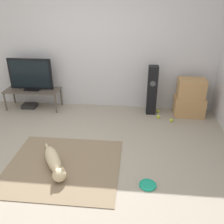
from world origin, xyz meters
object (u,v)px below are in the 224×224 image
Objects in this scene: dog at (54,162)px; cardboard_box_upper at (191,89)px; floor_speaker at (152,90)px; frisbee at (148,185)px; tv at (30,75)px; tennis_ball_by_boxes at (158,117)px; tennis_ball_loose_on_carpet at (172,120)px; tv_stand at (33,92)px; cardboard_box_lower at (189,106)px; tennis_ball_near_speaker at (158,111)px; game_console at (29,106)px.

cardboard_box_upper is (2.21, 1.97, 0.47)m from dog.
dog is 2.50m from floor_speaker.
frisbee is at bearing -112.00° from cardboard_box_upper.
tv reaches higher than floor_speaker.
tennis_ball_by_boxes is (0.15, -0.23, -0.47)m from floor_speaker.
tennis_ball_loose_on_carpet is (0.25, -0.13, 0.00)m from tennis_ball_by_boxes.
tv_stand is (-1.08, 2.01, 0.26)m from dog.
frisbee is 2.01m from tennis_ball_by_boxes.
tennis_ball_loose_on_carpet is at bearing -28.48° from tennis_ball_by_boxes.
cardboard_box_lower is 0.83m from floor_speaker.
tv_stand is at bearing 179.27° from cardboard_box_upper.
tennis_ball_loose_on_carpet is (1.85, 1.64, -0.09)m from dog.
floor_speaker is 1.10× the size of tv.
cardboard_box_lower is 0.39m from cardboard_box_upper.
tennis_ball_by_boxes is at bearing -92.04° from tennis_ball_near_speaker.
floor_speaker is at bearing 54.15° from dog.
dog reaches higher than tennis_ball_near_speaker.
tennis_ball_near_speaker is 0.46m from tennis_ball_loose_on_carpet.
tv reaches higher than tennis_ball_near_speaker.
floor_speaker is (-0.76, 0.03, -0.08)m from cardboard_box_upper.
tennis_ball_near_speaker is at bearing 82.89° from frisbee.
tv reaches higher than tennis_ball_by_boxes.
tv reaches higher than tennis_ball_loose_on_carpet.
floor_speaker reaches higher than tennis_ball_by_boxes.
tennis_ball_by_boxes is (2.67, -0.24, -0.72)m from tv.
tv is (-1.08, 2.01, 0.63)m from dog.
cardboard_box_lower is 0.67m from tennis_ball_by_boxes.
game_console reaches higher than frisbee.
dog is 2.47m from tennis_ball_loose_on_carpet.
cardboard_box_upper is at bearing 42.46° from tennis_ball_loose_on_carpet.
frisbee is at bearing -9.27° from dog.
game_console reaches higher than tennis_ball_by_boxes.
cardboard_box_upper is 0.82m from tennis_ball_near_speaker.
tennis_ball_by_boxes is at bearing 47.93° from dog.
cardboard_box_upper reaches higher than tennis_ball_loose_on_carpet.
floor_speaker is (0.12, 2.22, 0.49)m from frisbee.
tv is (-3.29, 0.04, 0.17)m from cardboard_box_upper.
floor_speaker is 3.40× the size of game_console.
tv is at bearing 118.11° from dog.
floor_speaker reaches higher than game_console.
cardboard_box_upper is at bearing 18.03° from tennis_ball_by_boxes.
floor_speaker is at bearing -172.89° from tennis_ball_near_speaker.
dog is at bearing 170.73° from frisbee.
tv_stand reaches higher than tennis_ball_loose_on_carpet.
tennis_ball_loose_on_carpet is at bearing 41.55° from dog.
game_console is at bearing 177.48° from tv_stand.
cardboard_box_upper is at bearing -116.75° from cardboard_box_lower.
tv is (-2.40, 2.23, 0.74)m from frisbee.
game_console is at bearing 179.37° from cardboard_box_lower.
frisbee is 0.44× the size of cardboard_box_upper.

